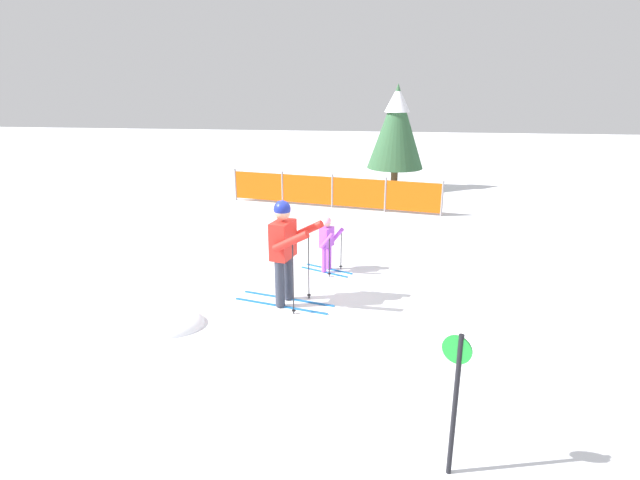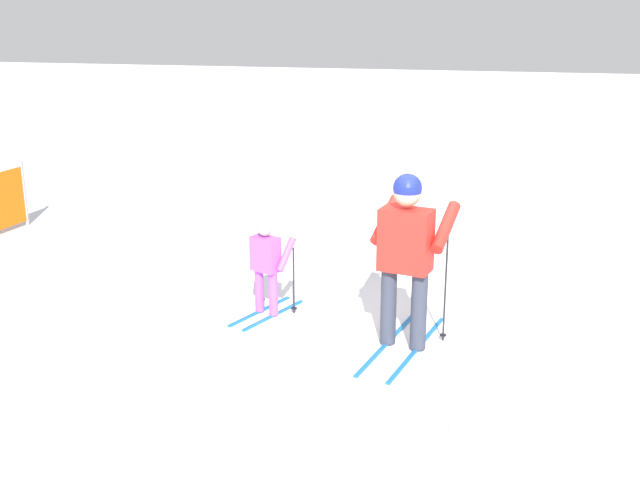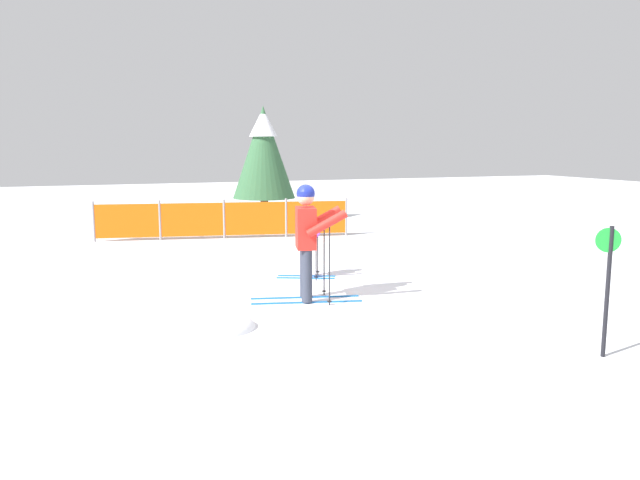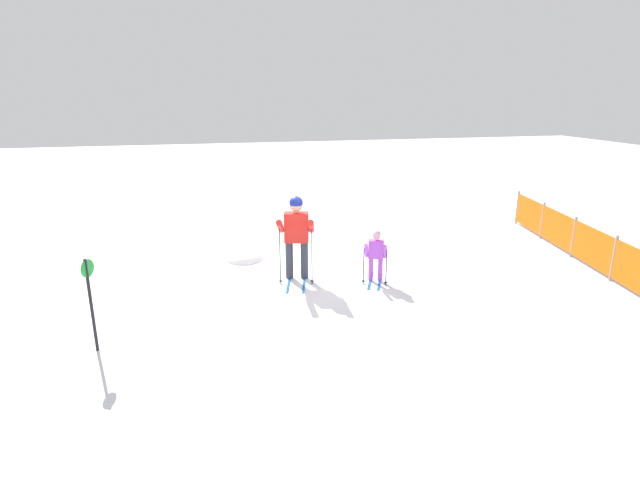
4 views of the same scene
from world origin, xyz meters
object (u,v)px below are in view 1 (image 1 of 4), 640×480
at_px(skier_child, 327,240).
at_px(trail_marker, 455,391).
at_px(skier_adult, 285,243).
at_px(safety_fence, 332,191).
at_px(conifer_far, 397,125).

distance_m(skier_child, trail_marker, 5.55).
relative_size(skier_adult, trail_marker, 1.20).
relative_size(skier_child, safety_fence, 0.18).
relative_size(conifer_far, trail_marker, 2.35).
relative_size(skier_child, trail_marker, 0.74).
bearing_deg(skier_child, trail_marker, -47.26).
distance_m(skier_child, safety_fence, 5.26).
xyz_separation_m(skier_adult, trail_marker, (2.33, -3.65, -0.16)).
height_order(safety_fence, trail_marker, trail_marker).
bearing_deg(conifer_far, skier_adult, -101.50).
distance_m(skier_adult, safety_fence, 6.87).
height_order(skier_child, trail_marker, trail_marker).
relative_size(skier_child, conifer_far, 0.32).
bearing_deg(safety_fence, skier_adult, -90.87).
bearing_deg(skier_child, safety_fence, 118.69).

